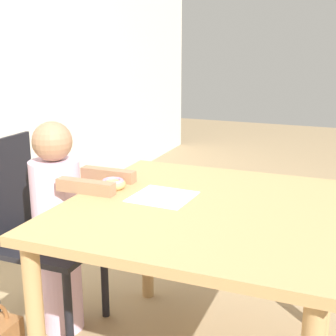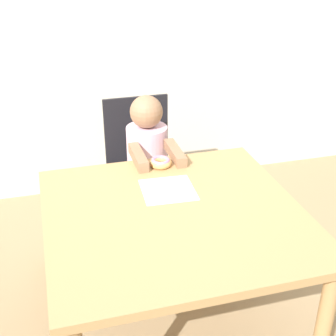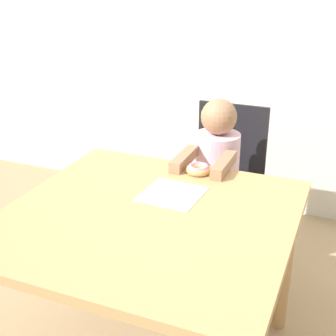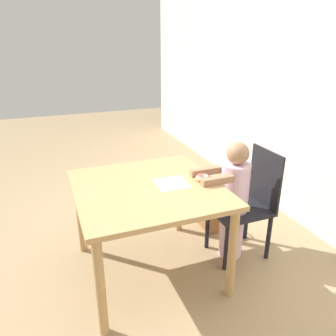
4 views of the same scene
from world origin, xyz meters
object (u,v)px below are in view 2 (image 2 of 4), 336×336
(donut, at_px, (161,162))
(chair, at_px, (143,177))
(child_figure, at_px, (148,179))
(handbag, at_px, (73,244))

(donut, bearing_deg, chair, 90.01)
(chair, relative_size, donut, 8.35)
(chair, distance_m, child_figure, 0.15)
(handbag, bearing_deg, donut, -34.78)
(handbag, bearing_deg, child_figure, -3.63)
(chair, xyz_separation_m, donut, (0.00, -0.41, 0.29))
(handbag, bearing_deg, chair, 13.80)
(child_figure, distance_m, donut, 0.36)
(chair, distance_m, handbag, 0.54)
(donut, height_order, handbag, donut)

